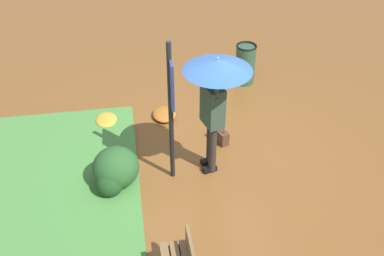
% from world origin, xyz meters
% --- Properties ---
extents(ground_plane, '(18.00, 18.00, 0.00)m').
position_xyz_m(ground_plane, '(0.00, 0.00, 0.00)').
color(ground_plane, brown).
extents(grass_verge, '(4.80, 4.00, 0.05)m').
position_xyz_m(grass_verge, '(0.55, -3.12, 0.03)').
color(grass_verge, '#47843D').
rests_on(grass_verge, ground_plane).
extents(person_with_umbrella, '(0.96, 0.96, 2.04)m').
position_xyz_m(person_with_umbrella, '(0.11, 0.05, 1.55)').
color(person_with_umbrella, '#2D2823').
rests_on(person_with_umbrella, ground_plane).
extents(info_sign_post, '(0.44, 0.07, 2.30)m').
position_xyz_m(info_sign_post, '(0.13, -0.58, 1.44)').
color(info_sign_post, black).
rests_on(info_sign_post, ground_plane).
extents(handbag, '(0.33, 0.24, 0.37)m').
position_xyz_m(handbag, '(-0.58, 0.33, 0.13)').
color(handbag, '#4C3323').
rests_on(handbag, ground_plane).
extents(trash_bin, '(0.42, 0.42, 0.83)m').
position_xyz_m(trash_bin, '(-2.48, 1.22, 0.42)').
color(trash_bin, '#2D5138').
rests_on(trash_bin, ground_plane).
extents(shrub_cluster, '(0.77, 0.70, 0.63)m').
position_xyz_m(shrub_cluster, '(0.21, -1.47, 0.29)').
color(shrub_cluster, '#285628').
rests_on(shrub_cluster, ground_plane).
extents(leaf_pile_near_person, '(0.53, 0.43, 0.12)m').
position_xyz_m(leaf_pile_near_person, '(-1.48, -0.55, 0.06)').
color(leaf_pile_near_person, '#A86023').
rests_on(leaf_pile_near_person, ground_plane).
extents(leaf_pile_by_bench, '(0.48, 0.38, 0.10)m').
position_xyz_m(leaf_pile_by_bench, '(-1.48, -1.61, 0.05)').
color(leaf_pile_by_bench, gold).
rests_on(leaf_pile_by_bench, ground_plane).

